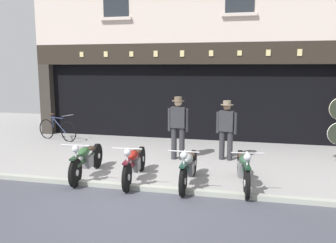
{
  "coord_description": "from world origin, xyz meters",
  "views": [
    {
      "loc": [
        2.15,
        -6.44,
        2.51
      ],
      "look_at": [
        0.06,
        2.56,
        1.05
      ],
      "focal_mm": 36.9,
      "sensor_mm": 36.0,
      "label": 1
    }
  ],
  "objects": [
    {
      "name": "leaning_bicycle",
      "position": [
        -4.26,
        4.15,
        0.38
      ],
      "size": [
        1.71,
        0.65,
        0.94
      ],
      "rotation": [
        0.0,
        0.0,
        -1.85
      ],
      "color": "black",
      "rests_on": "ground"
    },
    {
      "name": "salesman_left",
      "position": [
        0.33,
        2.6,
        0.96
      ],
      "size": [
        0.56,
        0.34,
        1.72
      ],
      "rotation": [
        0.0,
        0.0,
        3.17
      ],
      "color": "#2D2D33",
      "rests_on": "ground"
    },
    {
      "name": "advert_board_near",
      "position": [
        -1.66,
        5.4,
        1.9
      ],
      "size": [
        0.79,
        0.03,
        0.92
      ],
      "color": "silver"
    },
    {
      "name": "motorcycle_center_right",
      "position": [
        2.11,
        0.74,
        0.42
      ],
      "size": [
        0.62,
        1.99,
        0.9
      ],
      "rotation": [
        0.0,
        0.0,
        3.26
      ],
      "color": "black",
      "rests_on": "ground"
    },
    {
      "name": "motorcycle_center_left",
      "position": [
        -0.25,
        0.61,
        0.41
      ],
      "size": [
        0.62,
        2.02,
        0.9
      ],
      "rotation": [
        0.0,
        0.0,
        3.24
      ],
      "color": "black",
      "rests_on": "ground"
    },
    {
      "name": "motorcycle_left",
      "position": [
        -1.42,
        0.63,
        0.41
      ],
      "size": [
        0.62,
        2.03,
        0.9
      ],
      "rotation": [
        0.0,
        0.0,
        3.25
      ],
      "color": "black",
      "rests_on": "ground"
    },
    {
      "name": "motorcycle_center",
      "position": [
        0.96,
        0.59,
        0.41
      ],
      "size": [
        0.62,
        1.93,
        0.9
      ],
      "rotation": [
        0.0,
        0.0,
        3.15
      ],
      "color": "black",
      "rests_on": "ground"
    },
    {
      "name": "shop_facade",
      "position": [
        -0.0,
        7.0,
        1.75
      ],
      "size": [
        11.18,
        4.42,
        6.55
      ],
      "color": "black",
      "rests_on": "ground"
    },
    {
      "name": "advert_board_far",
      "position": [
        -2.71,
        5.4,
        1.79
      ],
      "size": [
        0.79,
        0.03,
        1.11
      ],
      "color": "beige"
    },
    {
      "name": "shopkeeper_center",
      "position": [
        1.61,
        2.85,
        0.9
      ],
      "size": [
        0.55,
        0.34,
        1.62
      ],
      "rotation": [
        0.0,
        0.0,
        2.98
      ],
      "color": "#2D2D33",
      "rests_on": "ground"
    },
    {
      "name": "ground",
      "position": [
        0.0,
        -0.98,
        -0.04
      ],
      "size": [
        22.88,
        22.0,
        0.18
      ],
      "color": "#969392"
    }
  ]
}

